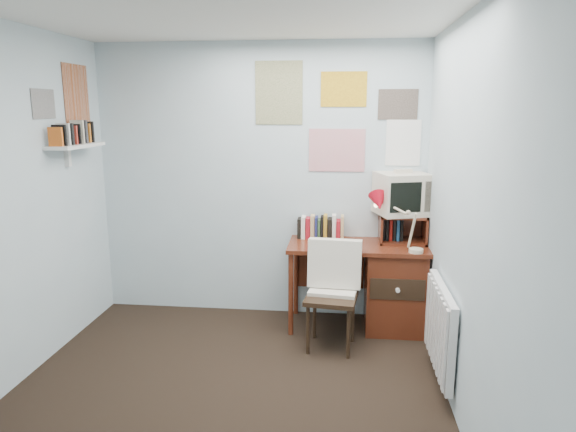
# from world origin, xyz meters

# --- Properties ---
(ground) EXTENTS (3.50, 3.50, 0.00)m
(ground) POSITION_xyz_m (0.00, 0.00, 0.00)
(ground) COLOR black
(ground) RESTS_ON ground
(back_wall) EXTENTS (3.00, 0.02, 2.50)m
(back_wall) POSITION_xyz_m (0.00, 1.75, 1.25)
(back_wall) COLOR silver
(back_wall) RESTS_ON ground
(right_wall) EXTENTS (0.02, 3.50, 2.50)m
(right_wall) POSITION_xyz_m (1.50, 0.00, 1.25)
(right_wall) COLOR silver
(right_wall) RESTS_ON ground
(desk) EXTENTS (1.20, 0.55, 0.76)m
(desk) POSITION_xyz_m (1.17, 1.48, 0.41)
(desk) COLOR #5E2615
(desk) RESTS_ON ground
(desk_chair) EXTENTS (0.48, 0.47, 0.85)m
(desk_chair) POSITION_xyz_m (0.69, 1.03, 0.42)
(desk_chair) COLOR black
(desk_chair) RESTS_ON ground
(desk_lamp) EXTENTS (0.37, 0.34, 0.43)m
(desk_lamp) POSITION_xyz_m (1.37, 1.26, 0.97)
(desk_lamp) COLOR #AF0B1C
(desk_lamp) RESTS_ON desk
(tv_riser) EXTENTS (0.40, 0.30, 0.25)m
(tv_riser) POSITION_xyz_m (1.29, 1.59, 0.89)
(tv_riser) COLOR #5E2615
(tv_riser) RESTS_ON desk
(crt_tv) EXTENTS (0.51, 0.49, 0.39)m
(crt_tv) POSITION_xyz_m (1.27, 1.61, 1.21)
(crt_tv) COLOR beige
(crt_tv) RESTS_ON tv_riser
(book_row) EXTENTS (0.60, 0.14, 0.22)m
(book_row) POSITION_xyz_m (0.66, 1.66, 0.87)
(book_row) COLOR #5E2615
(book_row) RESTS_ON desk
(radiator) EXTENTS (0.09, 0.80, 0.60)m
(radiator) POSITION_xyz_m (1.46, 0.55, 0.42)
(radiator) COLOR white
(radiator) RESTS_ON right_wall
(wall_shelf) EXTENTS (0.20, 0.62, 0.24)m
(wall_shelf) POSITION_xyz_m (-1.40, 1.10, 1.62)
(wall_shelf) COLOR white
(wall_shelf) RESTS_ON left_wall
(posters_back) EXTENTS (1.20, 0.01, 0.90)m
(posters_back) POSITION_xyz_m (0.70, 1.74, 1.85)
(posters_back) COLOR white
(posters_back) RESTS_ON back_wall
(posters_left) EXTENTS (0.01, 0.70, 0.60)m
(posters_left) POSITION_xyz_m (-1.49, 1.10, 2.00)
(posters_left) COLOR white
(posters_left) RESTS_ON left_wall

